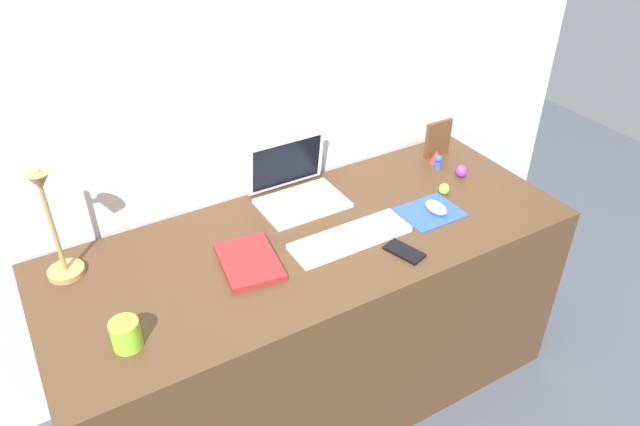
# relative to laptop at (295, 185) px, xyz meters

# --- Properties ---
(ground_plane) EXTENTS (6.00, 6.00, 0.00)m
(ground_plane) POSITION_rel_laptop_xyz_m (-0.07, -0.24, -0.79)
(ground_plane) COLOR #474C56
(back_wall) EXTENTS (2.97, 0.05, 1.62)m
(back_wall) POSITION_rel_laptop_xyz_m (-0.07, 0.15, 0.02)
(back_wall) COLOR silver
(back_wall) RESTS_ON ground_plane
(desk) EXTENTS (1.77, 0.70, 0.74)m
(desk) POSITION_rel_laptop_xyz_m (-0.07, -0.24, -0.42)
(desk) COLOR #4C331E
(desk) RESTS_ON ground_plane
(laptop) EXTENTS (0.30, 0.24, 0.21)m
(laptop) POSITION_rel_laptop_xyz_m (0.00, 0.00, 0.00)
(laptop) COLOR white
(laptop) RESTS_ON desk
(keyboard) EXTENTS (0.41, 0.13, 0.02)m
(keyboard) POSITION_rel_laptop_xyz_m (0.03, -0.32, -0.04)
(keyboard) COLOR white
(keyboard) RESTS_ON desk
(mousepad) EXTENTS (0.21, 0.17, 0.00)m
(mousepad) POSITION_rel_laptop_xyz_m (0.36, -0.32, -0.05)
(mousepad) COLOR blue
(mousepad) RESTS_ON desk
(mouse) EXTENTS (0.06, 0.10, 0.03)m
(mouse) POSITION_rel_laptop_xyz_m (0.38, -0.33, -0.03)
(mouse) COLOR white
(mouse) RESTS_ON mousepad
(cell_phone) EXTENTS (0.10, 0.14, 0.01)m
(cell_phone) POSITION_rel_laptop_xyz_m (0.15, -0.46, -0.05)
(cell_phone) COLOR black
(cell_phone) RESTS_ON desk
(desk_lamp) EXTENTS (0.11, 0.16, 0.40)m
(desk_lamp) POSITION_rel_laptop_xyz_m (-0.81, -0.05, 0.14)
(desk_lamp) COLOR #A5844C
(desk_lamp) RESTS_ON desk
(notebook_pad) EXTENTS (0.20, 0.26, 0.02)m
(notebook_pad) POSITION_rel_laptop_xyz_m (-0.31, -0.26, -0.04)
(notebook_pad) COLOR maroon
(notebook_pad) RESTS_ON desk
(picture_frame) EXTENTS (0.12, 0.02, 0.15)m
(picture_frame) POSITION_rel_laptop_xyz_m (0.65, -0.01, 0.02)
(picture_frame) COLOR brown
(picture_frame) RESTS_ON desk
(coffee_mug) EXTENTS (0.08, 0.08, 0.08)m
(coffee_mug) POSITION_rel_laptop_xyz_m (-0.73, -0.41, -0.01)
(coffee_mug) COLOR #8CDB33
(coffee_mug) RESTS_ON desk
(toy_figurine_blue) EXTENTS (0.03, 0.03, 0.06)m
(toy_figurine_blue) POSITION_rel_laptop_xyz_m (0.59, -0.09, -0.03)
(toy_figurine_blue) COLOR blue
(toy_figurine_blue) RESTS_ON desk
(toy_figurine_red) EXTENTS (0.05, 0.05, 0.05)m
(toy_figurine_red) POSITION_rel_laptop_xyz_m (0.61, -0.05, -0.03)
(toy_figurine_red) COLOR red
(toy_figurine_red) RESTS_ON desk
(toy_figurine_purple) EXTENTS (0.04, 0.04, 0.05)m
(toy_figurine_purple) POSITION_rel_laptop_xyz_m (0.62, -0.19, -0.03)
(toy_figurine_purple) COLOR purple
(toy_figurine_purple) RESTS_ON desk
(toy_figurine_lime) EXTENTS (0.04, 0.04, 0.04)m
(toy_figurine_lime) POSITION_rel_laptop_xyz_m (0.48, -0.25, -0.03)
(toy_figurine_lime) COLOR #8CDB33
(toy_figurine_lime) RESTS_ON desk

